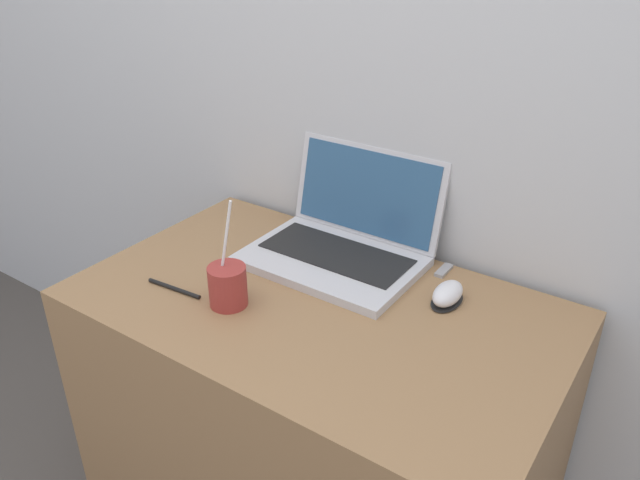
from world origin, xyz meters
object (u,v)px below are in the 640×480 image
usb_stick (444,270)px  pen (174,288)px  laptop (343,238)px  computer_mouse (448,295)px  drink_cup (228,285)px

usb_stick → pen: pen is taller
laptop → pen: size_ratio=2.79×
computer_mouse → usb_stick: 0.12m
drink_cup → pen: (-0.13, -0.03, -0.04)m
laptop → pen: laptop is taller
drink_cup → usb_stick: drink_cup is taller
drink_cup → pen: size_ratio=1.63×
laptop → usb_stick: (0.23, 0.07, -0.04)m
laptop → usb_stick: 0.24m
computer_mouse → pen: computer_mouse is taller
laptop → pen: 0.40m
drink_cup → computer_mouse: (0.37, 0.26, -0.03)m
pen → laptop: bearing=56.9°
computer_mouse → pen: (-0.50, -0.29, -0.01)m
usb_stick → laptop: bearing=-163.8°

